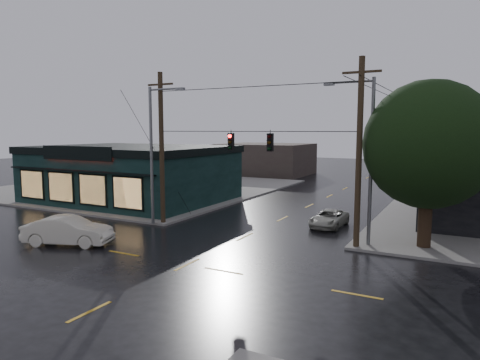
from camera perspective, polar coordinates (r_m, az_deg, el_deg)
The scene contains 15 objects.
ground_plane at distance 20.91m, azimuth -7.05°, elevation -11.14°, with size 160.00×160.00×0.00m, color black.
sidewalk_nw at distance 48.44m, azimuth -12.97°, elevation -0.96°, with size 28.00×28.00×0.15m, color slate.
pizza_shop at distance 39.61m, azimuth -14.24°, elevation 0.95°, with size 16.30×12.34×4.90m.
corner_tree at distance 24.51m, azimuth 23.86°, elevation 4.31°, with size 6.76×6.76×8.86m.
utility_pole_nw at distance 29.71m, azimuth -10.20°, elevation -5.82°, with size 2.00×0.32×10.15m, color black, non-canonical shape.
utility_pole_ne at distance 24.18m, azimuth 15.20°, elevation -8.85°, with size 2.00×0.32×10.15m, color black, non-canonical shape.
utility_pole_far_a at distance 45.03m, azimuth 21.24°, elevation -1.91°, with size 2.00×0.32×9.65m, color black, non-canonical shape.
utility_pole_far_b at distance 64.80m, azimuth 23.31°, elevation 0.50°, with size 2.00×0.32×9.15m, color black, non-canonical shape.
utility_pole_far_c at distance 84.68m, azimuth 24.40°, elevation 1.78°, with size 2.00×0.32×9.15m, color black, non-canonical shape.
span_signal_assembly at distance 25.47m, azimuth 1.36°, elevation 5.15°, with size 13.00×0.48×1.23m.
streetlight_nw at distance 29.36m, azimuth -11.51°, elevation -6.00°, with size 5.40×0.30×9.15m, color slate, non-canonical shape.
streetlight_ne at distance 24.75m, azimuth 16.70°, elevation -8.54°, with size 5.40×0.30×9.15m, color slate, non-canonical shape.
bg_building_west at distance 61.92m, azimuth 3.50°, elevation 2.82°, with size 12.00×10.00×4.40m, color #382B29.
sedan_cream at distance 25.84m, azimuth -21.96°, elevation -6.29°, with size 1.68×4.83×1.59m, color beige.
suv_silver at distance 29.06m, azimuth 11.79°, elevation -5.03°, with size 1.82×3.95×1.10m, color #A1A195.
Camera 1 is at (11.45, -16.29, 6.39)m, focal length 32.00 mm.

